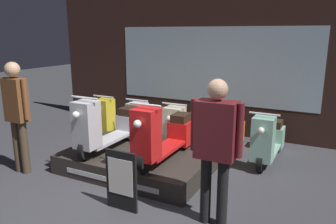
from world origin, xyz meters
TOP-DOWN VIEW (x-y plane):
  - ground_plane at (0.00, 0.00)m, footprint 30.00×30.00m
  - shop_wall_back at (0.00, 3.70)m, footprint 8.39×0.09m
  - display_platform at (-0.34, 1.02)m, footprint 2.39×1.54m
  - scooter_display_left at (-0.87, 0.96)m, footprint 0.49×1.65m
  - scooter_display_right at (0.20, 0.96)m, footprint 0.49×1.65m
  - scooter_backrow_0 at (-1.70, 2.46)m, footprint 0.49×1.65m
  - scooter_backrow_1 at (-0.89, 2.46)m, footprint 0.49×1.65m
  - scooter_backrow_2 at (-0.08, 2.46)m, footprint 0.49×1.65m
  - scooter_backrow_3 at (0.73, 2.46)m, footprint 0.49×1.65m
  - scooter_backrow_4 at (1.54, 2.46)m, footprint 0.49×1.65m
  - person_left_browsing at (-2.00, 0.09)m, footprint 0.53×0.24m
  - person_right_browsing at (1.34, 0.09)m, footprint 0.63×0.26m
  - price_sign_board at (0.17, -0.15)m, footprint 0.46×0.04m

SIDE VIEW (x-z plane):
  - ground_plane at x=0.00m, z-range 0.00..0.00m
  - display_platform at x=-0.34m, z-range 0.00..0.31m
  - scooter_backrow_0 at x=-1.70m, z-range -0.11..0.90m
  - scooter_backrow_1 at x=-0.89m, z-range -0.11..0.90m
  - scooter_backrow_2 at x=-0.08m, z-range -0.11..0.90m
  - scooter_backrow_3 at x=0.73m, z-range -0.11..0.90m
  - scooter_backrow_4 at x=1.54m, z-range -0.11..0.90m
  - price_sign_board at x=0.17m, z-range 0.00..0.82m
  - scooter_display_left at x=-0.87m, z-range 0.20..1.22m
  - scooter_display_right at x=0.20m, z-range 0.20..1.22m
  - person_left_browsing at x=-2.00m, z-range 0.15..1.99m
  - person_right_browsing at x=1.34m, z-range 0.18..1.96m
  - shop_wall_back at x=0.00m, z-range 0.00..3.20m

